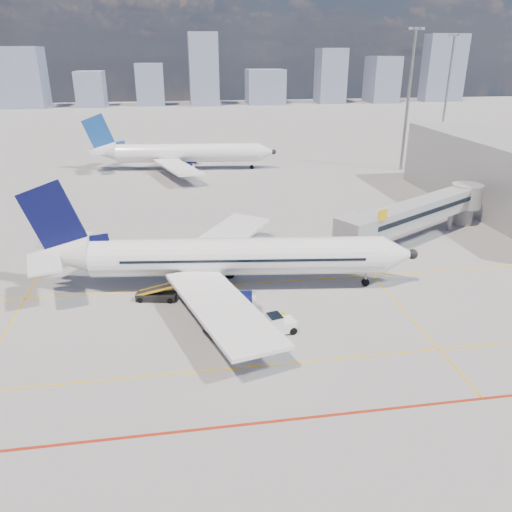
{
  "coord_description": "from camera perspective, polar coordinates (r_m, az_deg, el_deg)",
  "views": [
    {
      "loc": [
        -5.16,
        -36.37,
        21.37
      ],
      "look_at": [
        1.44,
        5.45,
        4.0
      ],
      "focal_mm": 35.0,
      "sensor_mm": 36.0,
      "label": 1
    }
  ],
  "objects": [
    {
      "name": "floodlight_mast_far",
      "position": [
        144.75,
        21.1,
        17.83
      ],
      "size": [
        3.2,
        0.61,
        25.45
      ],
      "color": "slate",
      "rests_on": "ground"
    },
    {
      "name": "belt_loader",
      "position": [
        47.16,
        -11.17,
        -4.35
      ],
      "size": [
        5.32,
        2.17,
        2.13
      ],
      "rotation": [
        0.0,
        0.0,
        -0.2
      ],
      "color": "black",
      "rests_on": "ground"
    },
    {
      "name": "ground",
      "position": [
        42.5,
        -0.78,
        -7.88
      ],
      "size": [
        420.0,
        420.0,
        0.0
      ],
      "primitive_type": "plane",
      "color": "gray",
      "rests_on": "ground"
    },
    {
      "name": "main_aircraft",
      "position": [
        47.6,
        -3.93,
        -0.16
      ],
      "size": [
        37.04,
        32.19,
        10.92
      ],
      "rotation": [
        0.0,
        0.0,
        -0.12
      ],
      "color": "white",
      "rests_on": "ground"
    },
    {
      "name": "apron_markings",
      "position": [
        39.13,
        -0.8,
        -10.79
      ],
      "size": [
        90.0,
        35.12,
        0.01
      ],
      "color": "#D9A30B",
      "rests_on": "ground"
    },
    {
      "name": "floodlight_mast_ne",
      "position": [
        101.35,
        17.03,
        16.99
      ],
      "size": [
        3.2,
        0.61,
        25.45
      ],
      "color": "slate",
      "rests_on": "ground"
    },
    {
      "name": "distant_skyline",
      "position": [
        226.64,
        -8.95,
        19.32
      ],
      "size": [
        252.15,
        15.86,
        28.95
      ],
      "color": "slate",
      "rests_on": "ground"
    },
    {
      "name": "ramp_worker",
      "position": [
        41.64,
        3.16,
        -7.27
      ],
      "size": [
        0.66,
        0.73,
        1.69
      ],
      "primitive_type": "imported",
      "rotation": [
        0.0,
        0.0,
        1.03
      ],
      "color": "yellow",
      "rests_on": "ground"
    },
    {
      "name": "cargo_dolly",
      "position": [
        41.0,
        -3.41,
        -7.4
      ],
      "size": [
        3.93,
        2.96,
        1.97
      ],
      "rotation": [
        0.0,
        0.0,
        0.43
      ],
      "color": "black",
      "rests_on": "ground"
    },
    {
      "name": "terminal_block",
      "position": [
        78.7,
        26.55,
        7.97
      ],
      "size": [
        10.0,
        42.0,
        10.0
      ],
      "color": "#9C9EA4",
      "rests_on": "ground"
    },
    {
      "name": "baggage_tug",
      "position": [
        40.98,
        2.56,
        -7.79
      ],
      "size": [
        2.77,
        2.03,
        1.75
      ],
      "rotation": [
        0.0,
        0.0,
        0.22
      ],
      "color": "white",
      "rests_on": "ground"
    },
    {
      "name": "second_aircraft",
      "position": [
        99.41,
        -8.67,
        11.54
      ],
      "size": [
        36.61,
        31.85,
        10.82
      ],
      "rotation": [
        0.0,
        0.0,
        -0.1
      ],
      "color": "white",
      "rests_on": "ground"
    },
    {
      "name": "jet_bridge",
      "position": [
        63.02,
        18.58,
        4.88
      ],
      "size": [
        23.55,
        15.78,
        6.3
      ],
      "color": "#9C9EA4",
      "rests_on": "ground"
    }
  ]
}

